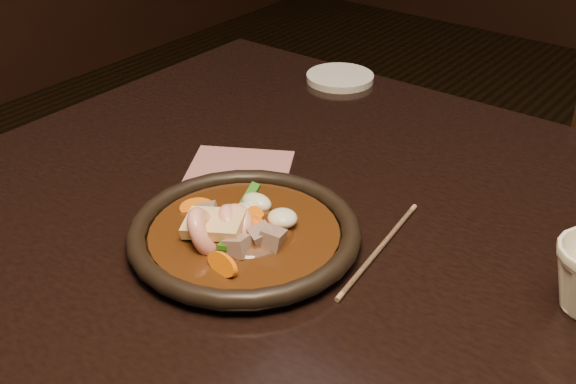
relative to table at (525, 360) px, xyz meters
The scene contains 6 objects.
table is the anchor object (origin of this frame).
plate 0.34m from the table, 162.22° to the right, with size 0.27×0.27×0.03m.
stirfry 0.35m from the table, 161.87° to the right, with size 0.17×0.16×0.07m.
saucer_left 0.64m from the table, 142.85° to the left, with size 0.12×0.12×0.01m, color silver.
chopsticks 0.20m from the table, behind, with size 0.03×0.21×0.01m.
napkin 0.44m from the table, behind, with size 0.14×0.14×0.00m, color #A26466.
Camera 1 is at (0.15, -0.62, 1.24)m, focal length 45.00 mm.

